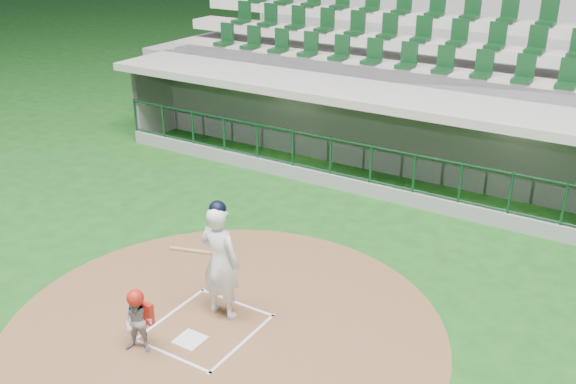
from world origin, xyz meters
name	(u,v)px	position (x,y,z in m)	size (l,w,h in m)	color
ground	(217,319)	(0.00, 0.00, 0.00)	(120.00, 120.00, 0.00)	#154915
dirt_circle	(224,331)	(0.30, -0.20, 0.01)	(7.20, 7.20, 0.01)	brown
home_plate	(190,340)	(0.00, -0.70, 0.02)	(0.43, 0.43, 0.02)	white
batter_box_chalk	(206,327)	(0.00, -0.30, 0.02)	(1.55, 1.80, 0.01)	white
dugout_structure	(403,137)	(0.03, 7.83, 0.96)	(16.40, 3.70, 3.00)	gray
seating_deck	(444,92)	(0.00, 10.91, 1.42)	(17.00, 6.72, 5.15)	gray
batter	(220,260)	(-0.01, 0.16, 1.05)	(0.91, 0.89, 2.09)	white
catcher	(138,320)	(-0.49, -1.28, 0.55)	(0.58, 0.52, 1.08)	#94959A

